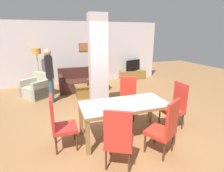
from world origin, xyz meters
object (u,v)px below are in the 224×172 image
dining_chair_near_left (119,138)px  tv_stand (133,75)px  dining_chair_head_left (59,122)px  dining_chair_far_right (128,97)px  coffee_table (85,91)px  armchair (38,88)px  dining_table (124,110)px  sofa (83,82)px  floor_lamp (37,55)px  tv_screen (133,65)px  dining_chair_head_right (175,104)px  bottle (88,83)px  dining_chair_near_right (165,127)px  standing_person (49,72)px

dining_chair_near_left → tv_stand: bearing=90.5°
dining_chair_near_left → dining_chair_head_left: same height
dining_chair_far_right → coffee_table: bearing=-38.0°
dining_chair_far_right → armchair: bearing=-18.2°
dining_table → dining_chair_far_right: (0.46, 0.86, -0.05)m
sofa → coffee_table: 0.92m
dining_table → floor_lamp: floor_lamp is taller
tv_screen → sofa: bearing=-1.7°
floor_lamp → armchair: bearing=-91.2°
floor_lamp → dining_table: bearing=-66.3°
dining_chair_head_right → floor_lamp: bearing=36.5°
dining_table → bottle: 2.67m
coffee_table → bottle: (0.12, -0.09, 0.30)m
dining_table → dining_chair_head_right: dining_chair_head_right is taller
dining_table → coffee_table: bearing=97.8°
tv_screen → dining_chair_near_left: bearing=42.3°
dining_table → armchair: armchair is taller
dining_chair_head_right → floor_lamp: (-3.25, 4.39, 0.82)m
dining_table → sofa: size_ratio=1.00×
dining_chair_near_left → coffee_table: bearing=116.8°
dining_chair_near_left → dining_chair_near_right: bearing=31.2°
tv_screen → floor_lamp: bearing=-18.1°
tv_stand → dining_table: bearing=-117.5°
bottle → standing_person: (-1.23, -0.00, 0.48)m
dining_chair_head_right → tv_screen: (1.04, 4.54, 0.12)m
dining_table → tv_stand: dining_table is taller
dining_chair_near_left → sofa: dining_chair_near_left is taller
coffee_table → floor_lamp: bearing=133.5°
dining_chair_far_right → tv_stand: bearing=-89.3°
tv_screen → dining_chair_far_right: bearing=42.5°
dining_chair_far_right → tv_stand: dining_chair_far_right is taller
sofa → dining_chair_far_right: bearing=104.7°
sofa → standing_person: bearing=39.7°
dining_chair_near_left → dining_chair_head_left: bearing=163.8°
armchair → tv_screen: tv_screen is taller
armchair → dining_chair_far_right: bearing=-177.5°
floor_lamp → standing_person: 1.83m
dining_chair_head_left → coffee_table: dining_chair_head_left is taller
dining_chair_head_right → armchair: bearing=44.0°
coffee_table → bottle: bottle is taller
coffee_table → tv_screen: (2.74, 1.79, 0.46)m
sofa → armchair: size_ratio=1.57×
coffee_table → armchair: bearing=158.0°
sofa → standing_person: 1.73m
floor_lamp → sofa: bearing=-23.8°
dining_chair_near_right → sofa: (-0.74, 4.47, -0.27)m
bottle → dining_table: bearing=-84.5°
bottle → tv_stand: bottle is taller
coffee_table → dining_chair_head_left: bearing=-109.4°
dining_chair_near_left → tv_screen: size_ratio=1.30×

